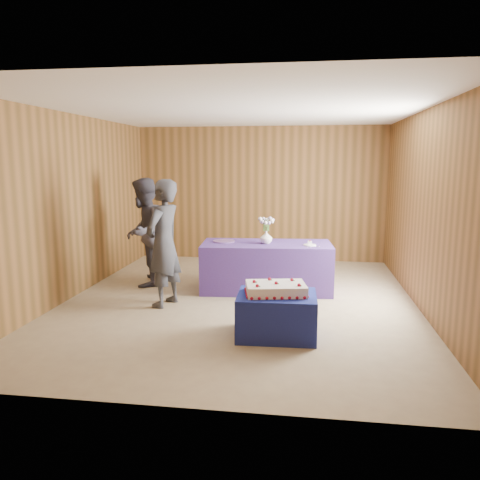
% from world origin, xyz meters
% --- Properties ---
extents(ground, '(6.00, 6.00, 0.00)m').
position_xyz_m(ground, '(0.00, 0.00, 0.00)').
color(ground, '#9B8B6A').
rests_on(ground, ground).
extents(room_shell, '(5.04, 6.04, 2.72)m').
position_xyz_m(room_shell, '(0.00, 0.00, 1.80)').
color(room_shell, brown).
rests_on(room_shell, ground).
extents(cake_table, '(0.92, 0.73, 0.50)m').
position_xyz_m(cake_table, '(0.62, -1.27, 0.25)').
color(cake_table, navy).
rests_on(cake_table, ground).
extents(serving_table, '(2.06, 1.05, 0.75)m').
position_xyz_m(serving_table, '(0.33, 0.67, 0.38)').
color(serving_table, '#483086').
rests_on(serving_table, ground).
extents(sheet_cake, '(0.78, 0.60, 0.16)m').
position_xyz_m(sheet_cake, '(0.61, -1.26, 0.56)').
color(sheet_cake, silver).
rests_on(sheet_cake, cake_table).
extents(vase, '(0.23, 0.23, 0.20)m').
position_xyz_m(vase, '(0.33, 0.63, 0.85)').
color(vase, white).
rests_on(vase, serving_table).
extents(flower_spray, '(0.25, 0.25, 0.19)m').
position_xyz_m(flower_spray, '(0.33, 0.63, 1.11)').
color(flower_spray, '#3A712D').
rests_on(flower_spray, vase).
extents(platter, '(0.46, 0.46, 0.02)m').
position_xyz_m(platter, '(-0.35, 0.70, 0.76)').
color(platter, '#724C98').
rests_on(platter, serving_table).
extents(plate, '(0.25, 0.25, 0.01)m').
position_xyz_m(plate, '(1.00, 0.58, 0.76)').
color(plate, white).
rests_on(plate, serving_table).
extents(cake_slice, '(0.06, 0.05, 0.07)m').
position_xyz_m(cake_slice, '(1.00, 0.58, 0.79)').
color(cake_slice, silver).
rests_on(cake_slice, plate).
extents(knife, '(0.24, 0.14, 0.00)m').
position_xyz_m(knife, '(1.04, 0.46, 0.75)').
color(knife, silver).
rests_on(knife, serving_table).
extents(guest_left, '(0.60, 0.74, 1.77)m').
position_xyz_m(guest_left, '(-1.01, -0.31, 0.89)').
color(guest_left, '#32343C').
rests_on(guest_left, ground).
extents(guest_right, '(0.71, 0.89, 1.75)m').
position_xyz_m(guest_right, '(-1.65, 0.70, 0.87)').
color(guest_right, '#383641').
rests_on(guest_right, ground).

